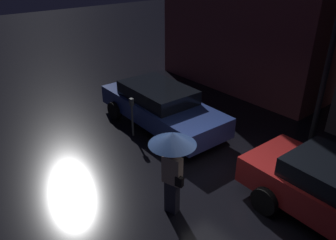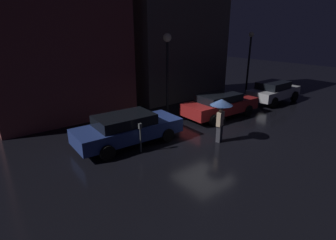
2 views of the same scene
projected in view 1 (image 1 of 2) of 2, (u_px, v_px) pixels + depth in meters
The scene contains 5 objects.
ground_plane at pixel (212, 195), 7.64m from camera, with size 60.00×60.00×0.00m, color black.
parked_car_blue at pixel (160, 106), 10.42m from camera, with size 4.69×1.97×1.34m.
pedestrian_with_umbrella at pixel (172, 151), 6.49m from camera, with size 0.96×0.96×1.95m.
parking_meter at pixel (132, 113), 9.80m from camera, with size 0.12×0.10×1.24m.
street_lamp_near at pixel (335, 35), 7.87m from camera, with size 0.46×0.46×4.54m.
Camera 1 is at (3.98, -4.64, 5.01)m, focal length 35.00 mm.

